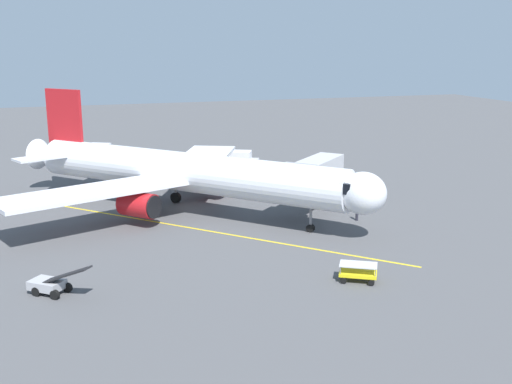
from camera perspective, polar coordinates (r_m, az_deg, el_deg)
The scene contains 9 objects.
ground_plane at distance 62.56m, azimuth -6.63°, elevation -1.56°, with size 220.00×220.00×0.00m, color #4C4C4F.
apron_lead_in_line at distance 55.72m, azimuth -5.32°, elevation -3.45°, with size 0.24×40.00×0.01m, color yellow.
airplane at distance 60.57m, azimuth -6.89°, elevation 1.82°, with size 32.81×33.33×11.50m.
jet_bridge at distance 59.71m, azimuth 5.01°, elevation 1.46°, with size 9.67×9.29×5.40m.
ground_crew_marshaller at distance 58.72m, azimuth 9.32°, elevation -1.78°, with size 0.33×0.44×1.71m.
baggage_cart_near_nose at distance 44.23m, azimuth 9.42°, elevation -7.33°, with size 2.95×2.51×1.27m.
belt_loader_portside at distance 43.73m, azimuth -18.46°, elevation -8.05°, with size 4.29×3.85×2.32m.
box_truck_starboard_side at distance 80.17m, azimuth -1.47°, elevation 2.94°, with size 4.99×3.76×2.62m.
baggage_cart_rear_apron at distance 84.45m, azimuth -6.71°, elevation 2.90°, with size 2.89×2.74×1.27m.
Camera 1 is at (11.65, 59.23, 16.43)m, focal length 43.28 mm.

